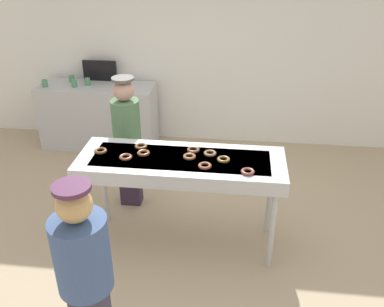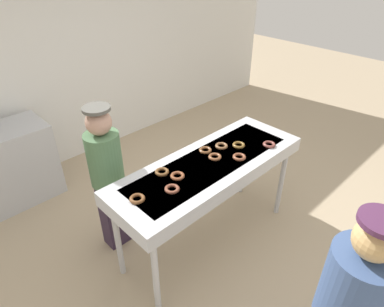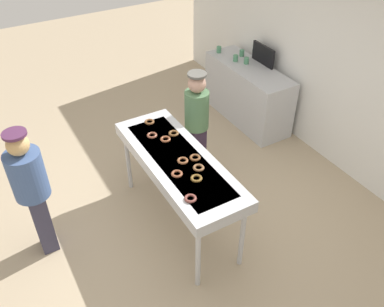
# 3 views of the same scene
# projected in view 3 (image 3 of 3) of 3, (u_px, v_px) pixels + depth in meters

# --- Properties ---
(ground_plane) EXTENTS (16.00, 16.00, 0.00)m
(ground_plane) POSITION_uv_depth(u_px,v_px,m) (180.00, 221.00, 5.20)
(ground_plane) COLOR tan
(back_wall) EXTENTS (8.00, 0.12, 2.96)m
(back_wall) POSITION_uv_depth(u_px,v_px,m) (353.00, 68.00, 5.32)
(back_wall) COLOR white
(back_wall) RESTS_ON ground
(fryer_conveyor) EXTENTS (2.01, 0.71, 1.01)m
(fryer_conveyor) POSITION_uv_depth(u_px,v_px,m) (178.00, 164.00, 4.64)
(fryer_conveyor) COLOR #B7BABF
(fryer_conveyor) RESTS_ON ground
(chocolate_donut_0) EXTENTS (0.14, 0.14, 0.03)m
(chocolate_donut_0) POSITION_uv_depth(u_px,v_px,m) (190.00, 198.00, 4.05)
(chocolate_donut_0) COLOR brown
(chocolate_donut_0) RESTS_ON fryer_conveyor
(chocolate_donut_1) EXTENTS (0.17, 0.17, 0.03)m
(chocolate_donut_1) POSITION_uv_depth(u_px,v_px,m) (152.00, 135.00, 4.91)
(chocolate_donut_1) COLOR brown
(chocolate_donut_1) RESTS_ON fryer_conveyor
(chocolate_donut_2) EXTENTS (0.18, 0.18, 0.03)m
(chocolate_donut_2) POSITION_uv_depth(u_px,v_px,m) (183.00, 161.00, 4.52)
(chocolate_donut_2) COLOR brown
(chocolate_donut_2) RESTS_ON fryer_conveyor
(chocolate_donut_3) EXTENTS (0.13, 0.13, 0.03)m
(chocolate_donut_3) POSITION_uv_depth(u_px,v_px,m) (149.00, 122.00, 5.14)
(chocolate_donut_3) COLOR brown
(chocolate_donut_3) RESTS_ON fryer_conveyor
(chocolate_donut_4) EXTENTS (0.16, 0.16, 0.03)m
(chocolate_donut_4) POSITION_uv_depth(u_px,v_px,m) (196.00, 178.00, 4.29)
(chocolate_donut_4) COLOR brown
(chocolate_donut_4) RESTS_ON fryer_conveyor
(chocolate_donut_5) EXTENTS (0.17, 0.17, 0.03)m
(chocolate_donut_5) POSITION_uv_depth(u_px,v_px,m) (165.00, 139.00, 4.84)
(chocolate_donut_5) COLOR brown
(chocolate_donut_5) RESTS_ON fryer_conveyor
(chocolate_donut_6) EXTENTS (0.17, 0.17, 0.03)m
(chocolate_donut_6) POSITION_uv_depth(u_px,v_px,m) (177.00, 174.00, 4.35)
(chocolate_donut_6) COLOR brown
(chocolate_donut_6) RESTS_ON fryer_conveyor
(chocolate_donut_7) EXTENTS (0.13, 0.13, 0.03)m
(chocolate_donut_7) POSITION_uv_depth(u_px,v_px,m) (174.00, 133.00, 4.94)
(chocolate_donut_7) COLOR brown
(chocolate_donut_7) RESTS_ON fryer_conveyor
(chocolate_donut_8) EXTENTS (0.16, 0.16, 0.03)m
(chocolate_donut_8) POSITION_uv_depth(u_px,v_px,m) (199.00, 168.00, 4.43)
(chocolate_donut_8) COLOR brown
(chocolate_donut_8) RESTS_ON fryer_conveyor
(chocolate_donut_9) EXTENTS (0.13, 0.13, 0.03)m
(chocolate_donut_9) POSITION_uv_depth(u_px,v_px,m) (195.00, 158.00, 4.57)
(chocolate_donut_9) COLOR brown
(chocolate_donut_9) RESTS_ON fryer_conveyor
(worker_baker) EXTENTS (0.32, 0.32, 1.58)m
(worker_baker) POSITION_uv_depth(u_px,v_px,m) (197.00, 121.00, 5.41)
(worker_baker) COLOR #332439
(worker_baker) RESTS_ON ground
(customer_waiting) EXTENTS (0.37, 0.37, 1.63)m
(customer_waiting) POSITION_uv_depth(u_px,v_px,m) (31.00, 186.00, 4.31)
(customer_waiting) COLOR #36354C
(customer_waiting) RESTS_ON ground
(prep_counter) EXTENTS (1.70, 0.60, 0.95)m
(prep_counter) POSITION_uv_depth(u_px,v_px,m) (247.00, 93.00, 6.83)
(prep_counter) COLOR #B7BABF
(prep_counter) RESTS_ON ground
(paper_cup_0) EXTENTS (0.08, 0.08, 0.10)m
(paper_cup_0) POSITION_uv_depth(u_px,v_px,m) (236.00, 58.00, 6.67)
(paper_cup_0) COLOR #4C8C66
(paper_cup_0) RESTS_ON prep_counter
(paper_cup_1) EXTENTS (0.08, 0.08, 0.10)m
(paper_cup_1) POSITION_uv_depth(u_px,v_px,m) (242.00, 53.00, 6.83)
(paper_cup_1) COLOR #4C8C66
(paper_cup_1) RESTS_ON prep_counter
(paper_cup_2) EXTENTS (0.08, 0.08, 0.10)m
(paper_cup_2) POSITION_uv_depth(u_px,v_px,m) (246.00, 61.00, 6.60)
(paper_cup_2) COLOR #4C8C66
(paper_cup_2) RESTS_ON prep_counter
(paper_cup_3) EXTENTS (0.08, 0.08, 0.10)m
(paper_cup_3) POSITION_uv_depth(u_px,v_px,m) (219.00, 49.00, 6.94)
(paper_cup_3) COLOR #4C8C66
(paper_cup_3) RESTS_ON prep_counter
(menu_display) EXTENTS (0.51, 0.04, 0.30)m
(menu_display) POSITION_uv_depth(u_px,v_px,m) (263.00, 55.00, 6.54)
(menu_display) COLOR black
(menu_display) RESTS_ON prep_counter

